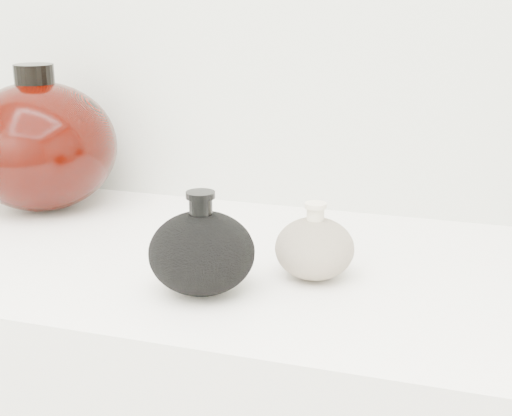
% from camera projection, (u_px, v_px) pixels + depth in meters
% --- Properties ---
extents(black_gourd_vase, '(0.15, 0.15, 0.12)m').
position_uv_depth(black_gourd_vase, '(202.00, 252.00, 0.83)').
color(black_gourd_vase, black).
rests_on(black_gourd_vase, display_counter).
extents(cream_gourd_vase, '(0.11, 0.11, 0.10)m').
position_uv_depth(cream_gourd_vase, '(315.00, 248.00, 0.87)').
color(cream_gourd_vase, '#C1B293').
rests_on(cream_gourd_vase, display_counter).
extents(left_round_pot, '(0.31, 0.31, 0.23)m').
position_uv_depth(left_round_pot, '(40.00, 146.00, 1.13)').
color(left_round_pot, black).
rests_on(left_round_pot, display_counter).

